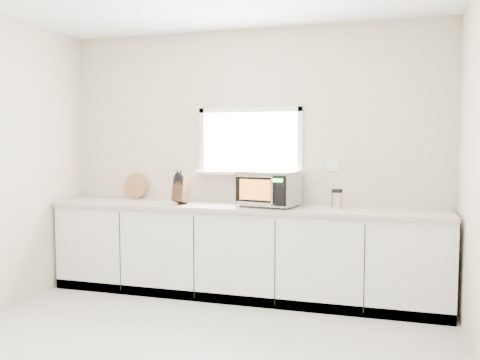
% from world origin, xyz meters
% --- Properties ---
extents(back_wall, '(4.00, 0.17, 2.70)m').
position_xyz_m(back_wall, '(0.00, 2.00, 1.36)').
color(back_wall, beige).
rests_on(back_wall, ground).
extents(cabinets, '(3.92, 0.60, 0.88)m').
position_xyz_m(cabinets, '(0.00, 1.70, 0.44)').
color(cabinets, silver).
rests_on(cabinets, ground).
extents(countertop, '(3.92, 0.64, 0.04)m').
position_xyz_m(countertop, '(0.00, 1.69, 0.90)').
color(countertop, '#B5AA95').
rests_on(countertop, cabinets).
extents(microwave, '(0.60, 0.51, 0.35)m').
position_xyz_m(microwave, '(0.27, 1.70, 1.10)').
color(microwave, black).
rests_on(microwave, countertop).
extents(knife_block, '(0.12, 0.24, 0.35)m').
position_xyz_m(knife_block, '(-0.62, 1.60, 1.07)').
color(knife_block, '#402316').
rests_on(knife_block, countertop).
extents(cutting_board, '(0.28, 0.07, 0.28)m').
position_xyz_m(cutting_board, '(-1.30, 1.94, 1.06)').
color(cutting_board, '#A1753E').
rests_on(cutting_board, countertop).
extents(coffee_grinder, '(0.11, 0.11, 0.19)m').
position_xyz_m(coffee_grinder, '(0.92, 1.73, 1.01)').
color(coffee_grinder, '#A9ABB0').
rests_on(coffee_grinder, countertop).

